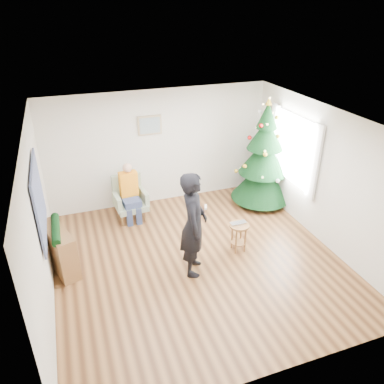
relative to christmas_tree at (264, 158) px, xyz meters
name	(u,v)px	position (x,y,z in m)	size (l,w,h in m)	color
floor	(198,260)	(-2.15, -1.61, -1.10)	(5.00, 5.00, 0.00)	brown
ceiling	(199,122)	(-2.15, -1.61, 1.50)	(5.00, 5.00, 0.00)	white
wall_back	(159,148)	(-2.15, 0.89, 0.20)	(5.00, 5.00, 0.00)	silver
wall_front	(277,298)	(-2.15, -4.11, 0.20)	(5.00, 5.00, 0.00)	silver
wall_left	(39,225)	(-4.65, -1.61, 0.20)	(5.00, 5.00, 0.00)	silver
wall_right	(324,177)	(0.35, -1.61, 0.20)	(5.00, 5.00, 0.00)	silver
window_panel	(294,149)	(0.32, -0.61, 0.40)	(0.04, 1.30, 1.40)	white
curtains	(292,149)	(0.29, -0.61, 0.40)	(0.05, 1.75, 1.50)	white
christmas_tree	(264,158)	(0.00, 0.00, 0.00)	(1.35, 1.35, 2.44)	#3F2816
stool	(239,237)	(-1.31, -1.55, -0.81)	(0.37, 0.37, 0.56)	brown
laptop	(239,224)	(-1.31, -1.55, -0.53)	(0.31, 0.20, 0.02)	silver
armchair	(130,203)	(-2.99, 0.30, -0.75)	(0.72, 0.66, 0.95)	gray
seated_person	(130,192)	(-2.98, 0.26, -0.47)	(0.39, 0.55, 1.25)	navy
standing_man	(193,224)	(-2.31, -1.82, -0.17)	(0.68, 0.45, 1.87)	black
game_controller	(206,207)	(-2.11, -1.85, 0.15)	(0.04, 0.13, 0.04)	white
console	(60,250)	(-4.48, -1.02, -0.70)	(0.30, 1.00, 0.80)	brown
garland	(56,229)	(-4.48, -1.02, -0.28)	(0.14, 0.14, 0.90)	black
tapestry	(39,200)	(-4.61, -1.31, 0.45)	(0.03, 1.50, 1.15)	black
framed_picture	(150,125)	(-2.35, 0.85, 0.75)	(0.52, 0.05, 0.42)	tan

